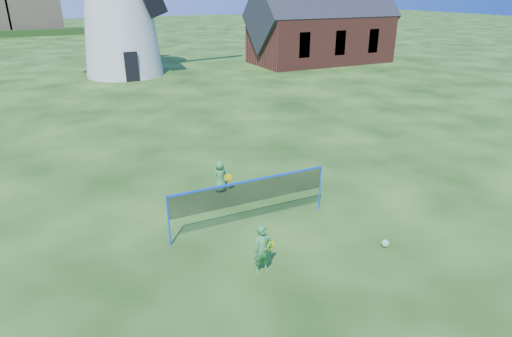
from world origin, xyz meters
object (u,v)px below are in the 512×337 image
object	(u,v)px
player_boy	(220,176)
play_ball	(385,243)
chapel	(321,28)
player_girl	(263,249)
badminton_net	(250,192)

from	to	relation	value
player_boy	play_ball	distance (m)	6.16
chapel	player_girl	distance (m)	35.19
player_boy	play_ball	bearing A→B (deg)	111.25
play_ball	player_girl	bearing A→B (deg)	172.74
chapel	player_girl	size ratio (longest dim) A/B	10.26
badminton_net	play_ball	bearing A→B (deg)	-42.95
player_girl	player_boy	size ratio (longest dim) A/B	1.17
player_boy	play_ball	world-z (taller)	player_boy
player_girl	play_ball	xyz separation A→B (m)	(3.64, -0.46, -0.56)
badminton_net	player_girl	xyz separation A→B (m)	(-0.71, -2.26, -0.47)
chapel	player_boy	size ratio (longest dim) A/B	12.01
badminton_net	player_girl	bearing A→B (deg)	-107.38
player_boy	player_girl	bearing A→B (deg)	74.62
badminton_net	player_girl	distance (m)	2.42
play_ball	player_boy	bearing A→B (deg)	117.39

